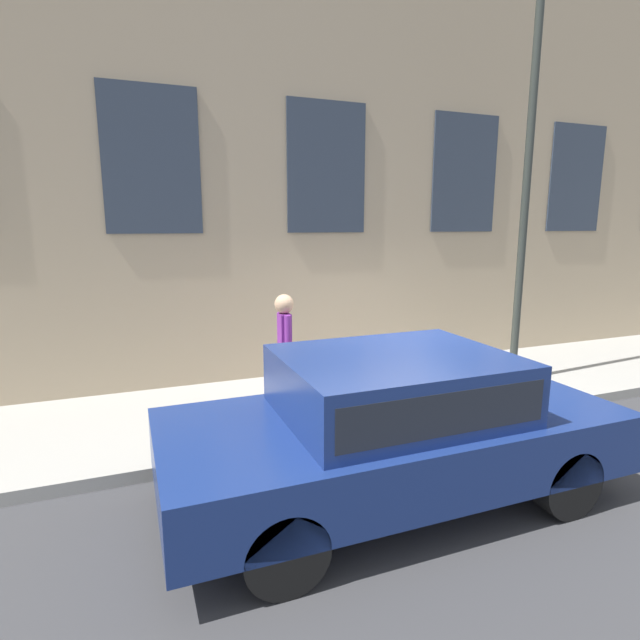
# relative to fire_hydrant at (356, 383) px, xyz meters

# --- Properties ---
(ground_plane) EXTENTS (80.00, 80.00, 0.00)m
(ground_plane) POSITION_rel_fire_hydrant_xyz_m (-0.59, -0.40, -0.59)
(ground_plane) COLOR #38383A
(sidewalk) EXTENTS (2.65, 60.00, 0.15)m
(sidewalk) POSITION_rel_fire_hydrant_xyz_m (0.73, -0.40, -0.52)
(sidewalk) COLOR #9E9B93
(sidewalk) RESTS_ON ground_plane
(building_facade) EXTENTS (0.33, 40.00, 7.52)m
(building_facade) POSITION_rel_fire_hydrant_xyz_m (2.21, -0.40, 3.17)
(building_facade) COLOR tan
(building_facade) RESTS_ON ground_plane
(fire_hydrant) EXTENTS (0.33, 0.44, 0.86)m
(fire_hydrant) POSITION_rel_fire_hydrant_xyz_m (0.00, 0.00, 0.00)
(fire_hydrant) COLOR red
(fire_hydrant) RESTS_ON sidewalk
(person) EXTENTS (0.39, 0.25, 1.59)m
(person) POSITION_rel_fire_hydrant_xyz_m (0.49, 0.82, 0.51)
(person) COLOR navy
(person) RESTS_ON sidewalk
(parked_car_navy_near) EXTENTS (1.89, 4.35, 1.45)m
(parked_car_navy_near) POSITION_rel_fire_hydrant_xyz_m (-1.77, 0.44, 0.22)
(parked_car_navy_near) COLOR black
(parked_car_navy_near) RESTS_ON ground_plane
(street_lamp) EXTENTS (0.36, 0.36, 6.63)m
(street_lamp) POSITION_rel_fire_hydrant_xyz_m (0.41, -2.99, 3.59)
(street_lamp) COLOR #2D332D
(street_lamp) RESTS_ON sidewalk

